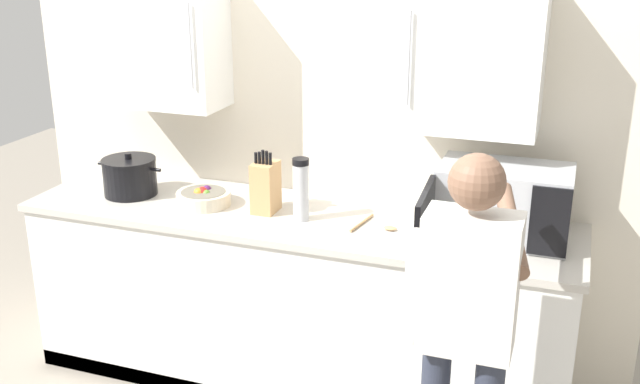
% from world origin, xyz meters
% --- Properties ---
extents(back_wall_tiled, '(3.37, 0.44, 2.57)m').
position_xyz_m(back_wall_tiled, '(0.00, 1.12, 1.40)').
color(back_wall_tiled, beige).
rests_on(back_wall_tiled, ground_plane).
extents(counter_unit, '(2.79, 0.72, 0.95)m').
position_xyz_m(counter_unit, '(0.00, 0.77, 0.47)').
color(counter_unit, white).
rests_on(counter_unit, ground_plane).
extents(microwave_oven, '(0.60, 0.78, 0.34)m').
position_xyz_m(microwave_oven, '(0.97, 0.81, 1.12)').
color(microwave_oven, '#B7BABF').
rests_on(microwave_oven, counter_unit).
extents(thermos_flask, '(0.08, 0.08, 0.31)m').
position_xyz_m(thermos_flask, '(0.06, 0.71, 1.11)').
color(thermos_flask, '#B7BABF').
rests_on(thermos_flask, counter_unit).
extents(fruit_bowl, '(0.28, 0.28, 0.10)m').
position_xyz_m(fruit_bowl, '(-0.49, 0.74, 0.99)').
color(fruit_bowl, beige).
rests_on(fruit_bowl, counter_unit).
extents(stock_pot, '(0.38, 0.28, 0.23)m').
position_xyz_m(stock_pot, '(-0.93, 0.75, 1.05)').
color(stock_pot, black).
rests_on(stock_pot, counter_unit).
extents(knife_block, '(0.11, 0.15, 0.33)m').
position_xyz_m(knife_block, '(-0.15, 0.76, 1.08)').
color(knife_block, tan).
rests_on(knife_block, counter_unit).
extents(wooden_spoon, '(0.21, 0.24, 0.02)m').
position_xyz_m(wooden_spoon, '(0.43, 0.74, 0.96)').
color(wooden_spoon, tan).
rests_on(wooden_spoon, counter_unit).
extents(person_figure, '(0.44, 0.60, 1.57)m').
position_xyz_m(person_figure, '(0.97, 0.01, 0.94)').
color(person_figure, '#282D3D').
rests_on(person_figure, ground_plane).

